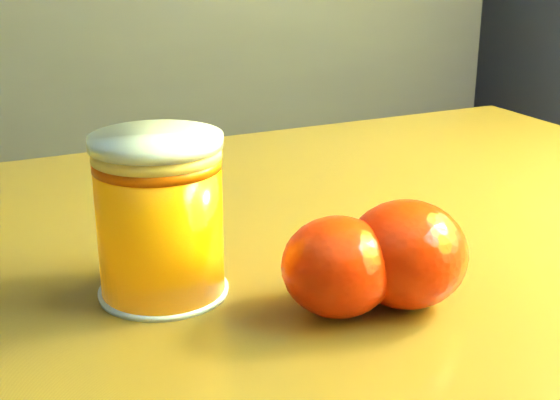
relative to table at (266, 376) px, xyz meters
name	(u,v)px	position (x,y,z in m)	size (l,w,h in m)	color
table	(266,376)	(0.00, 0.00, 0.00)	(0.99, 0.76, 0.68)	brown
juice_glass	(160,217)	(-0.07, -0.03, 0.14)	(0.08, 0.08, 0.10)	orange
orange_front	(406,254)	(0.06, -0.08, 0.12)	(0.07, 0.07, 0.06)	red
orange_back	(338,267)	(0.02, -0.08, 0.12)	(0.06, 0.06, 0.06)	red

